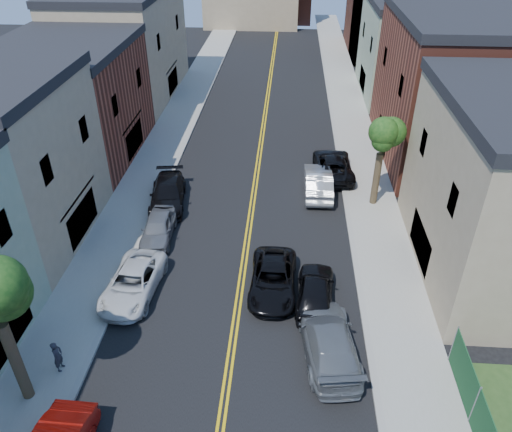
% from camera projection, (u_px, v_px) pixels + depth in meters
% --- Properties ---
extents(sidewalk_left, '(3.20, 100.00, 0.15)m').
position_uv_depth(sidewalk_left, '(169.00, 134.00, 41.72)').
color(sidewalk_left, gray).
rests_on(sidewalk_left, ground).
extents(sidewalk_right, '(3.20, 100.00, 0.15)m').
position_uv_depth(sidewalk_right, '(357.00, 140.00, 40.82)').
color(sidewalk_right, gray).
rests_on(sidewalk_right, ground).
extents(curb_left, '(0.30, 100.00, 0.15)m').
position_uv_depth(curb_left, '(189.00, 135.00, 41.62)').
color(curb_left, gray).
rests_on(curb_left, ground).
extents(curb_right, '(0.30, 100.00, 0.15)m').
position_uv_depth(curb_right, '(336.00, 139.00, 40.92)').
color(curb_right, gray).
rests_on(curb_right, ground).
extents(bldg_left_brick, '(9.00, 12.00, 8.00)m').
position_uv_depth(bldg_left_brick, '(70.00, 105.00, 36.58)').
color(bldg_left_brick, brown).
rests_on(bldg_left_brick, ground).
extents(bldg_left_tan_far, '(9.00, 16.00, 9.50)m').
position_uv_depth(bldg_left_tan_far, '(124.00, 46.00, 47.86)').
color(bldg_left_tan_far, '#998466').
rests_on(bldg_left_tan_far, ground).
extents(bldg_right_brick, '(9.00, 14.00, 10.00)m').
position_uv_depth(bldg_right_brick, '(452.00, 92.00, 36.10)').
color(bldg_right_brick, brown).
rests_on(bldg_right_brick, ground).
extents(bldg_right_palegrn, '(9.00, 12.00, 8.50)m').
position_uv_depth(bldg_right_palegrn, '(412.00, 51.00, 48.20)').
color(bldg_right_palegrn, gray).
rests_on(bldg_right_palegrn, ground).
extents(tree_right_far, '(4.40, 4.40, 8.03)m').
position_uv_depth(tree_right_far, '(385.00, 122.00, 29.36)').
color(tree_right_far, '#3A2C1D').
rests_on(tree_right_far, sidewalk_right).
extents(white_pickup, '(2.71, 5.22, 1.41)m').
position_uv_depth(white_pickup, '(133.00, 283.00, 24.89)').
color(white_pickup, silver).
rests_on(white_pickup, ground).
extents(grey_car_left, '(1.90, 4.33, 1.45)m').
position_uv_depth(grey_car_left, '(158.00, 228.00, 28.92)').
color(grey_car_left, slate).
rests_on(grey_car_left, ground).
extents(black_car_left, '(2.84, 5.53, 1.53)m').
position_uv_depth(black_car_left, '(168.00, 194.00, 32.11)').
color(black_car_left, black).
rests_on(black_car_left, ground).
extents(grey_car_right, '(2.99, 5.83, 1.62)m').
position_uv_depth(grey_car_right, '(329.00, 341.00, 21.53)').
color(grey_car_right, slate).
rests_on(grey_car_right, ground).
extents(black_car_right, '(2.14, 4.61, 1.53)m').
position_uv_depth(black_car_right, '(315.00, 291.00, 24.29)').
color(black_car_right, black).
rests_on(black_car_right, ground).
extents(silver_car_right, '(1.85, 5.12, 1.68)m').
position_uv_depth(silver_car_right, '(318.00, 182.00, 33.33)').
color(silver_car_right, '#A4A7AB').
rests_on(silver_car_right, ground).
extents(dark_car_right_far, '(2.88, 5.74, 1.56)m').
position_uv_depth(dark_car_right_far, '(333.00, 165.00, 35.49)').
color(dark_car_right_far, black).
rests_on(dark_car_right_far, ground).
extents(black_suv_lane, '(2.37, 5.04, 1.39)m').
position_uv_depth(black_suv_lane, '(273.00, 279.00, 25.13)').
color(black_suv_lane, black).
rests_on(black_suv_lane, ground).
extents(pedestrian_left, '(0.38, 0.57, 1.52)m').
position_uv_depth(pedestrian_left, '(58.00, 356.00, 20.67)').
color(pedestrian_left, '#2A2931').
rests_on(pedestrian_left, sidewalk_left).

